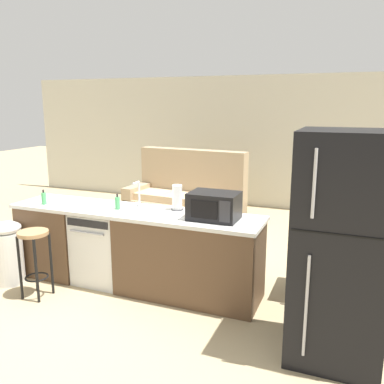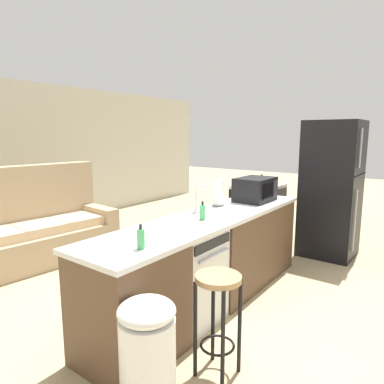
{
  "view_description": "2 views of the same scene",
  "coord_description": "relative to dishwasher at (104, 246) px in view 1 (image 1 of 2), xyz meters",
  "views": [
    {
      "loc": [
        2.39,
        -3.81,
        2.06
      ],
      "look_at": [
        0.7,
        0.42,
        1.07
      ],
      "focal_mm": 38.0,
      "sensor_mm": 36.0,
      "label": 1
    },
    {
      "loc": [
        -2.56,
        -1.8,
        1.68
      ],
      "look_at": [
        0.42,
        0.42,
        1.06
      ],
      "focal_mm": 32.0,
      "sensor_mm": 36.0,
      "label": 2
    }
  ],
  "objects": [
    {
      "name": "soap_bottle",
      "position": [
        0.23,
        -0.03,
        0.55
      ],
      "size": [
        0.06,
        0.06,
        0.18
      ],
      "color": "#4CB266",
      "rests_on": "kitchen_counter"
    },
    {
      "name": "kitchen_counter",
      "position": [
        0.49,
        0.0,
        -0.0
      ],
      "size": [
        2.94,
        0.66,
        0.9
      ],
      "color": "brown",
      "rests_on": "ground_plane"
    },
    {
      "name": "ground_plane",
      "position": [
        0.25,
        0.0,
        -0.42
      ],
      "size": [
        24.0,
        24.0,
        0.0
      ],
      "primitive_type": "plane",
      "color": "tan"
    },
    {
      "name": "sink_faucet",
      "position": [
        0.39,
        0.16,
        0.61
      ],
      "size": [
        0.07,
        0.18,
        0.3
      ],
      "color": "silver",
      "rests_on": "kitchen_counter"
    },
    {
      "name": "refrigerator",
      "position": [
        2.6,
        -0.55,
        0.51
      ],
      "size": [
        0.72,
        0.73,
        1.87
      ],
      "color": "black",
      "rests_on": "ground_plane"
    },
    {
      "name": "paper_towel_roll",
      "position": [
        0.86,
        0.2,
        0.62
      ],
      "size": [
        0.14,
        0.14,
        0.28
      ],
      "color": "#4C4C51",
      "rests_on": "kitchen_counter"
    },
    {
      "name": "microwave",
      "position": [
        1.36,
        -0.0,
        0.62
      ],
      "size": [
        0.5,
        0.37,
        0.28
      ],
      "color": "black",
      "rests_on": "kitchen_counter"
    },
    {
      "name": "couch",
      "position": [
        -0.02,
        2.58,
        -0.03
      ],
      "size": [
        2.07,
        1.07,
        1.27
      ],
      "color": "tan",
      "rests_on": "ground_plane"
    },
    {
      "name": "wall_back",
      "position": [
        0.55,
        4.2,
        0.88
      ],
      "size": [
        10.0,
        0.06,
        2.6
      ],
      "color": "beige",
      "rests_on": "ground_plane"
    },
    {
      "name": "dish_soap_bottle",
      "position": [
        -0.7,
        -0.15,
        0.55
      ],
      "size": [
        0.06,
        0.06,
        0.18
      ],
      "color": "#4CB266",
      "rests_on": "kitchen_counter"
    },
    {
      "name": "trash_bin",
      "position": [
        -0.99,
        -0.49,
        -0.04
      ],
      "size": [
        0.35,
        0.35,
        0.74
      ],
      "color": "white",
      "rests_on": "ground_plane"
    },
    {
      "name": "kettle",
      "position": [
        2.43,
        0.42,
        0.56
      ],
      "size": [
        0.21,
        0.17,
        0.19
      ],
      "color": "silver",
      "rests_on": "stove_range"
    },
    {
      "name": "bar_stool",
      "position": [
        -0.45,
        -0.63,
        0.11
      ],
      "size": [
        0.32,
        0.32,
        0.74
      ],
      "color": "tan",
      "rests_on": "ground_plane"
    },
    {
      "name": "dishwasher",
      "position": [
        0.0,
        0.0,
        0.0
      ],
      "size": [
        0.58,
        0.61,
        0.84
      ],
      "color": "silver",
      "rests_on": "ground_plane"
    },
    {
      "name": "stove_range",
      "position": [
        2.6,
        0.55,
        0.03
      ],
      "size": [
        0.76,
        0.68,
        0.9
      ],
      "color": "black",
      "rests_on": "ground_plane"
    }
  ]
}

